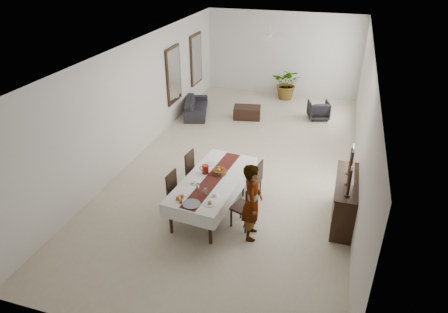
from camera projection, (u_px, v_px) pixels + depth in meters
floor at (243, 161)px, 11.23m from camera, size 6.00×12.00×0.00m
ceiling at (246, 47)px, 9.72m from camera, size 6.00×12.00×0.02m
wall_back at (283, 54)px, 15.53m from camera, size 6.00×0.02×3.20m
wall_front at (134, 263)px, 5.42m from camera, size 6.00×0.02×3.20m
wall_left at (141, 97)px, 11.25m from camera, size 0.02×12.00×3.20m
wall_right at (363, 121)px, 9.70m from camera, size 0.02×12.00×3.20m
dining_table_top at (213, 180)px, 8.93m from camera, size 1.26×2.56×0.05m
table_leg_fl at (171, 219)px, 8.32m from camera, size 0.08×0.08×0.72m
table_leg_fr at (210, 229)px, 8.01m from camera, size 0.08×0.08×0.72m
table_leg_bl at (216, 167)px, 10.22m from camera, size 0.08×0.08×0.72m
table_leg_br at (249, 174)px, 9.92m from camera, size 0.08×0.08×0.72m
tablecloth_top at (213, 179)px, 8.92m from camera, size 1.46×2.76×0.01m
tablecloth_drape_left at (189, 179)px, 9.19m from camera, size 0.26×2.64×0.31m
tablecloth_drape_right at (238, 190)px, 8.79m from camera, size 0.26×2.64×0.31m
tablecloth_drape_near at (186, 217)px, 7.91m from camera, size 1.21×0.13×0.31m
tablecloth_drape_far at (234, 159)px, 10.07m from camera, size 1.21×0.13×0.31m
table_runner at (213, 179)px, 8.92m from camera, size 0.60×2.59×0.00m
red_pitcher at (205, 169)px, 9.08m from camera, size 0.17×0.17×0.21m
pitcher_handle at (202, 169)px, 9.11m from camera, size 0.12×0.03×0.12m
wine_glass_near at (205, 192)px, 8.29m from camera, size 0.07×0.07×0.17m
wine_glass_mid at (198, 187)px, 8.45m from camera, size 0.07×0.07×0.17m
teacup_right at (215, 195)px, 8.30m from camera, size 0.09×0.09×0.06m
saucer_right at (215, 196)px, 8.31m from camera, size 0.15×0.15×0.01m
teacup_left at (193, 183)px, 8.71m from camera, size 0.09×0.09×0.06m
saucer_left at (193, 184)px, 8.73m from camera, size 0.15×0.15×0.01m
plate_near_right at (210, 204)px, 8.05m from camera, size 0.25×0.25×0.02m
bread_near_right at (210, 203)px, 8.03m from camera, size 0.09×0.09×0.09m
plate_near_left at (185, 193)px, 8.39m from camera, size 0.25×0.25×0.02m
plate_far_left at (210, 164)px, 9.48m from camera, size 0.25×0.25×0.02m
serving_tray at (191, 204)px, 8.03m from camera, size 0.37×0.37×0.02m
jam_jar_a at (181, 201)px, 8.07m from camera, size 0.07×0.07×0.08m
jam_jar_b at (178, 199)px, 8.16m from camera, size 0.07×0.07×0.08m
jam_jar_c at (182, 196)px, 8.22m from camera, size 0.07×0.07×0.08m
fruit_basket at (220, 172)px, 9.08m from camera, size 0.31×0.31×0.10m
fruit_red at (221, 169)px, 9.05m from camera, size 0.09×0.09×0.09m
fruit_green at (218, 168)px, 9.09m from camera, size 0.08×0.08×0.08m
fruit_yellow at (219, 170)px, 9.01m from camera, size 0.09×0.09×0.09m
chair_right_near_seat at (243, 207)px, 8.48m from camera, size 0.57×0.57×0.05m
chair_right_near_leg_fl at (246, 224)px, 8.37m from camera, size 0.06×0.06×0.45m
chair_right_near_leg_fr at (255, 216)px, 8.64m from camera, size 0.06×0.06×0.45m
chair_right_near_leg_bl at (231, 218)px, 8.56m from camera, size 0.06×0.06×0.45m
chair_right_near_leg_br at (241, 210)px, 8.83m from camera, size 0.06×0.06×0.45m
chair_right_near_back at (252, 198)px, 8.23m from camera, size 0.19×0.44×0.58m
chair_right_far_seat at (252, 180)px, 9.57m from camera, size 0.44×0.44×0.04m
chair_right_far_leg_fl at (256, 193)px, 9.49m from camera, size 0.04×0.04×0.39m
chair_right_far_leg_fr at (260, 186)px, 9.74m from camera, size 0.04×0.04×0.39m
chair_right_far_leg_bl at (243, 189)px, 9.61m from camera, size 0.04×0.04×0.39m
chair_right_far_leg_br at (248, 183)px, 9.86m from camera, size 0.04×0.04×0.39m
chair_right_far_back at (260, 172)px, 9.38m from camera, size 0.09×0.39×0.50m
chair_left_near_seat at (180, 196)px, 8.90m from camera, size 0.47×0.47×0.05m
chair_left_near_leg_fl at (177, 199)px, 9.21m from camera, size 0.05×0.05×0.42m
chair_left_near_leg_fr at (170, 207)px, 8.93m from camera, size 0.05×0.05×0.42m
chair_left_near_leg_bl at (191, 203)px, 9.09m from camera, size 0.05×0.05×0.42m
chair_left_near_leg_br at (184, 211)px, 8.81m from camera, size 0.05×0.05×0.42m
chair_left_near_back at (171, 183)px, 8.83m from camera, size 0.08×0.43×0.55m
chair_left_far_seat at (197, 174)px, 9.78m from camera, size 0.47×0.47×0.05m
chair_left_far_leg_fl at (194, 177)px, 10.09m from camera, size 0.05×0.05×0.42m
chair_left_far_leg_fr at (188, 183)px, 9.82m from camera, size 0.05×0.05×0.42m
chair_left_far_leg_bl at (207, 180)px, 9.97m from camera, size 0.05×0.05×0.42m
chair_left_far_leg_br at (200, 187)px, 9.69m from camera, size 0.05×0.05×0.42m
chair_left_far_back at (190, 162)px, 9.72m from camera, size 0.09×0.42×0.53m
woman at (252, 202)px, 8.00m from camera, size 0.50×0.68×1.70m
sideboard_body at (344, 201)px, 8.63m from camera, size 0.44×1.66×1.00m
sideboard_top at (348, 181)px, 8.38m from camera, size 0.49×1.73×0.03m
candlestick_near_base at (347, 195)px, 7.86m from camera, size 0.11×0.11×0.03m
candlestick_near_shaft at (349, 183)px, 7.72m from camera, size 0.06×0.06×0.55m
candlestick_near_candle at (352, 168)px, 7.56m from camera, size 0.04×0.04×0.09m
candlestick_mid_base at (348, 184)px, 8.23m from camera, size 0.11×0.11×0.03m
candlestick_mid_shaft at (351, 168)px, 8.05m from camera, size 0.06×0.06×0.72m
candlestick_mid_candle at (354, 150)px, 7.86m from camera, size 0.04×0.04×0.09m
candlestick_far_base at (349, 173)px, 8.60m from camera, size 0.11×0.11×0.03m
candlestick_far_shaft at (351, 160)px, 8.45m from camera, size 0.06×0.06×0.61m
candlestick_far_candle at (353, 146)px, 8.28m from camera, size 0.04×0.04×0.09m
sofa at (196, 107)px, 14.23m from camera, size 1.24×2.02×0.55m
armchair at (318, 110)px, 13.82m from camera, size 0.86×0.87×0.63m
coffee_table at (247, 112)px, 13.92m from camera, size 1.02×0.78×0.41m
potted_plant at (287, 84)px, 15.46m from camera, size 1.23×1.10×1.22m
mirror_frame_near at (173, 75)px, 13.09m from camera, size 0.06×1.05×1.85m
mirror_glass_near at (174, 75)px, 13.08m from camera, size 0.01×0.90×1.70m
mirror_frame_far at (196, 59)px, 14.86m from camera, size 0.06×1.05×1.85m
mirror_glass_far at (197, 59)px, 14.85m from camera, size 0.01×0.90×1.70m
fan_rod at (269, 29)px, 12.29m from camera, size 0.04×0.04×0.20m
fan_hub at (269, 35)px, 12.39m from camera, size 0.16×0.16×0.08m
fan_blade_n at (271, 33)px, 12.68m from camera, size 0.10×0.55×0.01m
fan_blade_s at (267, 37)px, 12.09m from camera, size 0.10×0.55×0.01m
fan_blade_e at (280, 36)px, 12.30m from camera, size 0.55×0.10×0.01m
fan_blade_w at (258, 34)px, 12.48m from camera, size 0.55×0.10×0.01m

